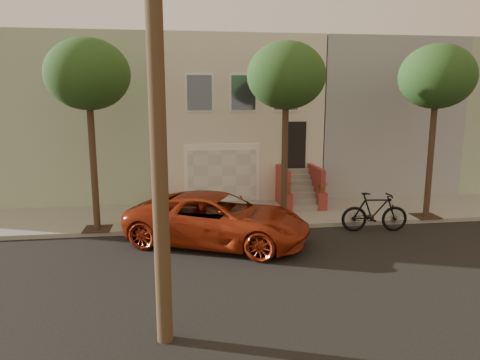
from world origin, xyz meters
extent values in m
plane|color=black|center=(0.00, 0.00, 0.00)|extent=(90.00, 90.00, 0.00)
cube|color=gray|center=(0.00, 5.35, 0.07)|extent=(40.00, 3.70, 0.15)
cube|color=beige|center=(0.00, 11.20, 3.65)|extent=(7.00, 8.00, 7.00)
cube|color=#91A787|center=(-6.80, 11.20, 3.65)|extent=(6.50, 8.00, 7.00)
cube|color=#909398|center=(6.80, 11.20, 3.65)|extent=(6.50, 8.00, 7.00)
cube|color=#91A787|center=(13.30, 11.20, 3.65)|extent=(6.50, 8.00, 7.00)
cube|color=white|center=(-0.90, 7.22, 1.40)|extent=(3.20, 0.12, 2.50)
cube|color=silver|center=(-0.90, 7.16, 1.30)|extent=(2.90, 0.06, 2.20)
cube|color=gray|center=(-0.90, 5.35, 0.16)|extent=(3.20, 3.70, 0.02)
cube|color=maroon|center=(-3.10, 6.90, 0.37)|extent=(1.40, 0.45, 0.44)
cube|color=black|center=(2.20, 7.17, 2.55)|extent=(1.00, 0.06, 2.00)
cube|color=#3F4751|center=(-1.80, 7.17, 4.75)|extent=(1.00, 0.06, 1.40)
cube|color=white|center=(-1.80, 7.19, 4.75)|extent=(1.15, 0.05, 1.55)
cube|color=#3F4751|center=(0.00, 7.17, 4.75)|extent=(1.00, 0.06, 1.40)
cube|color=white|center=(0.00, 7.19, 4.75)|extent=(1.15, 0.05, 1.55)
cube|color=#3F4751|center=(1.80, 7.17, 4.75)|extent=(1.00, 0.06, 1.40)
cube|color=white|center=(1.80, 7.19, 4.75)|extent=(1.15, 0.05, 1.55)
cube|color=gray|center=(2.20, 5.38, 0.25)|extent=(1.20, 0.28, 0.20)
cube|color=gray|center=(2.20, 5.66, 0.45)|extent=(1.20, 0.28, 0.20)
cube|color=gray|center=(2.20, 5.94, 0.65)|extent=(1.20, 0.28, 0.20)
cube|color=gray|center=(2.20, 6.22, 0.85)|extent=(1.20, 0.28, 0.20)
cube|color=gray|center=(2.20, 6.50, 1.05)|extent=(1.20, 0.28, 0.20)
cube|color=gray|center=(2.20, 6.78, 1.25)|extent=(1.20, 0.28, 0.20)
cube|color=gray|center=(2.20, 7.06, 1.45)|extent=(1.20, 0.28, 0.20)
cube|color=maroon|center=(1.50, 6.22, 0.95)|extent=(0.18, 1.96, 1.60)
cube|color=maroon|center=(2.90, 6.22, 0.95)|extent=(0.18, 1.96, 1.60)
cube|color=maroon|center=(1.50, 5.34, 0.50)|extent=(0.35, 0.35, 0.70)
imported|color=#1A3F16|center=(1.50, 5.34, 1.07)|extent=(0.40, 0.35, 0.45)
cube|color=maroon|center=(2.90, 5.34, 0.50)|extent=(0.35, 0.35, 0.70)
imported|color=#1A3F16|center=(2.90, 5.34, 1.07)|extent=(0.41, 0.35, 0.45)
cube|color=#2D2116|center=(-5.50, 3.90, 0.15)|extent=(0.90, 0.90, 0.02)
cylinder|color=#372419|center=(-5.50, 3.90, 2.25)|extent=(0.22, 0.22, 4.20)
ellipsoid|color=#1A3F16|center=(-5.50, 3.90, 5.30)|extent=(2.70, 2.57, 2.29)
cube|color=#2D2116|center=(1.00, 3.90, 0.15)|extent=(0.90, 0.90, 0.02)
cylinder|color=#372419|center=(1.00, 3.90, 2.25)|extent=(0.22, 0.22, 4.20)
ellipsoid|color=#1A3F16|center=(1.00, 3.90, 5.30)|extent=(2.70, 2.57, 2.29)
cube|color=#2D2116|center=(6.50, 3.90, 0.15)|extent=(0.90, 0.90, 0.02)
cylinder|color=#372419|center=(6.50, 3.90, 2.25)|extent=(0.22, 0.22, 4.20)
ellipsoid|color=#1A3F16|center=(6.50, 3.90, 5.30)|extent=(2.70, 2.57, 2.29)
cylinder|color=#42321E|center=(-3.00, -3.20, 5.00)|extent=(0.30, 0.30, 10.00)
imported|color=#9D2B11|center=(-1.50, 2.29, 0.80)|extent=(6.33, 4.73, 1.60)
imported|color=black|center=(3.95, 2.84, 0.69)|extent=(2.34, 0.90, 1.37)
camera|label=1|loc=(-2.61, -11.04, 4.61)|focal=32.88mm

